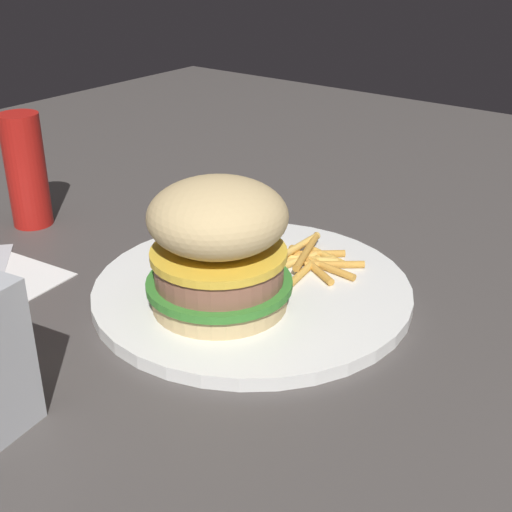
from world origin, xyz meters
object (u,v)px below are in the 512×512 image
object	(u,v)px
plate	(256,291)
fries_pile	(311,260)
ketchup_bottle	(26,171)
sandwich	(216,244)

from	to	relation	value
plate	fries_pile	size ratio (longest dim) A/B	2.61
plate	ketchup_bottle	distance (m)	0.31
plate	ketchup_bottle	world-z (taller)	ketchup_bottle
fries_pile	ketchup_bottle	distance (m)	0.34
sandwich	fries_pile	bearing A→B (deg)	77.86
plate	ketchup_bottle	xyz separation A→B (m)	(-0.31, -0.02, 0.06)
plate	fries_pile	world-z (taller)	fries_pile
sandwich	ketchup_bottle	bearing A→B (deg)	174.58
sandwich	ketchup_bottle	xyz separation A→B (m)	(-0.30, 0.03, -0.01)
plate	fries_pile	distance (m)	0.07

